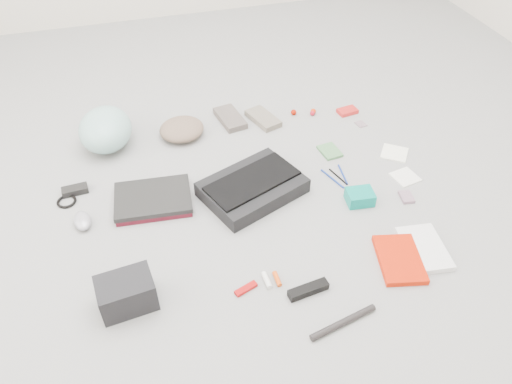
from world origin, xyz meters
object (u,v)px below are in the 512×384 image
object	(u,v)px
book_red	(399,259)
camera_bag	(127,293)
laptop	(153,197)
messenger_bag	(252,187)
bike_helmet	(105,129)
accordion_wallet	(360,197)

from	to	relation	value
book_red	camera_bag	bearing A→B (deg)	-172.46
laptop	book_red	xyz separation A→B (m)	(0.84, -0.58, -0.02)
messenger_bag	laptop	bearing A→B (deg)	150.27
bike_helmet	camera_bag	world-z (taller)	bike_helmet
messenger_bag	bike_helmet	bearing A→B (deg)	115.59
laptop	accordion_wallet	bearing A→B (deg)	-10.54
bike_helmet	book_red	size ratio (longest dim) A/B	1.32
laptop	book_red	size ratio (longest dim) A/B	1.36
camera_bag	accordion_wallet	distance (m)	1.01
book_red	laptop	bearing A→B (deg)	158.33
laptop	book_red	world-z (taller)	laptop
camera_bag	accordion_wallet	bearing A→B (deg)	7.91
messenger_bag	accordion_wallet	world-z (taller)	messenger_bag
laptop	camera_bag	distance (m)	0.51
laptop	book_red	bearing A→B (deg)	-29.24
camera_bag	book_red	xyz separation A→B (m)	(0.99, -0.09, -0.05)
messenger_bag	camera_bag	size ratio (longest dim) A/B	2.16
messenger_bag	laptop	size ratio (longest dim) A/B	1.29
messenger_bag	laptop	world-z (taller)	messenger_bag
messenger_bag	bike_helmet	size ratio (longest dim) A/B	1.33
messenger_bag	accordion_wallet	xyz separation A→B (m)	(0.42, -0.18, -0.01)
camera_bag	bike_helmet	bearing A→B (deg)	83.89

